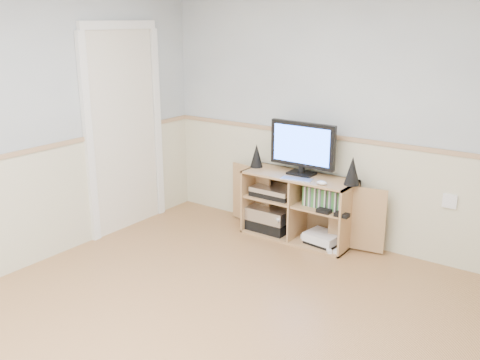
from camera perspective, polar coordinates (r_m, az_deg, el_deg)
name	(u,v)px	position (r m, az deg, el deg)	size (l,w,h in m)	color
room	(195,166)	(3.35, -4.87, 1.48)	(4.04, 4.54, 2.54)	tan
media_cabinet	(300,205)	(5.31, 6.47, -2.69)	(1.71, 0.41, 0.65)	tan
monitor	(302,146)	(5.14, 6.67, 3.59)	(0.68, 0.18, 0.51)	black
speaker_left	(257,156)	(5.41, 1.78, 2.62)	(0.13, 0.13, 0.24)	black
speaker_right	(352,171)	(4.93, 11.89, 0.98)	(0.14, 0.14, 0.26)	black
keyboard	(297,179)	(5.03, 6.07, 0.08)	(0.29, 0.12, 0.01)	silver
mouse	(322,183)	(4.91, 8.73, -0.30)	(0.10, 0.06, 0.04)	white
av_components	(272,211)	(5.45, 3.43, -3.37)	(0.51, 0.32, 0.47)	black
game_consoles	(322,238)	(5.23, 8.75, -6.17)	(0.46, 0.30, 0.11)	white
game_cases	(325,198)	(5.08, 9.04, -1.90)	(0.40, 0.14, 0.19)	#3F8C3F
wall_outlet	(450,201)	(4.92, 21.48, -2.12)	(0.12, 0.03, 0.12)	white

